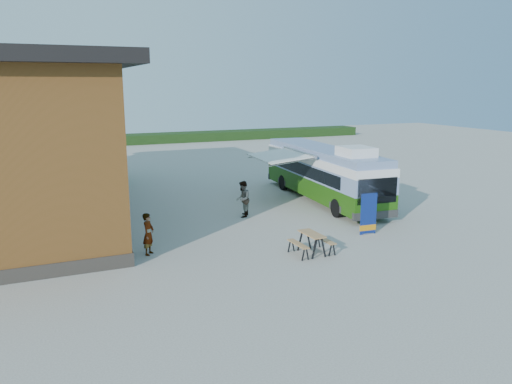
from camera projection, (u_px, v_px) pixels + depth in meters
name	position (u px, v px, depth m)	size (l,w,h in m)	color
ground	(295.00, 244.00, 20.26)	(100.00, 100.00, 0.00)	#BCB7AD
barn	(11.00, 142.00, 24.39)	(9.60, 21.20, 7.50)	brown
hedge	(202.00, 136.00, 57.34)	(40.00, 3.00, 1.00)	#264419
bus	(323.00, 171.00, 27.63)	(3.12, 11.16, 3.38)	#2E6510
awning	(282.00, 158.00, 26.94)	(2.77, 4.15, 0.51)	white
banner	(368.00, 218.00, 21.41)	(0.79, 0.22, 1.81)	navy
picnic_table	(312.00, 238.00, 18.93)	(1.47, 1.32, 0.82)	#AA7A50
person_a	(148.00, 234.00, 18.84)	(0.59, 0.39, 1.62)	#999999
person_b	(243.00, 199.00, 24.23)	(0.86, 0.67, 1.77)	#999999
slurry_tanker	(98.00, 162.00, 33.72)	(2.88, 5.29, 2.05)	green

